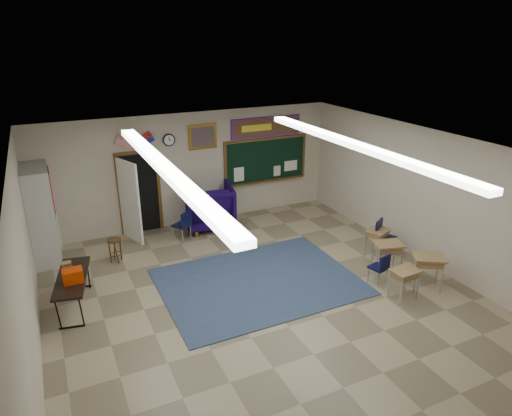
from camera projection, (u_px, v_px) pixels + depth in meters
name	position (u px, v px, depth m)	size (l,w,h in m)	color
floor	(268.00, 303.00, 8.82)	(9.00, 9.00, 0.00)	gray
back_wall	(191.00, 169.00, 12.05)	(8.00, 0.04, 3.00)	beige
front_wall	(476.00, 403.00, 4.49)	(8.00, 0.04, 3.00)	beige
left_wall	(25.00, 282.00, 6.66)	(0.04, 9.00, 3.00)	beige
right_wall	(433.00, 200.00, 9.88)	(0.04, 9.00, 3.00)	beige
ceiling	(269.00, 152.00, 7.73)	(8.00, 9.00, 0.04)	#B8B8B4
area_rug	(259.00, 282.00, 9.56)	(4.00, 3.00, 0.02)	#334161
fluorescent_strips	(269.00, 156.00, 7.75)	(3.86, 6.00, 0.10)	white
doorway	(137.00, 195.00, 11.48)	(1.10, 0.89, 2.16)	black
chalkboard	(266.00, 161.00, 12.92)	(2.55, 0.14, 1.30)	brown
bulletin_board	(266.00, 127.00, 12.56)	(2.10, 0.05, 0.55)	#AE120E
framed_art_print	(203.00, 137.00, 11.86)	(0.75, 0.05, 0.65)	olive
wall_clock	(169.00, 140.00, 11.50)	(0.32, 0.05, 0.32)	black
wall_flags	(135.00, 138.00, 11.08)	(1.16, 0.06, 0.70)	red
storage_cabinet	(42.00, 215.00, 10.16)	(0.59, 1.25, 2.20)	#B2B2AD
wingback_armchair	(209.00, 206.00, 12.09)	(1.25, 1.28, 1.17)	#110534
student_chair_reading	(182.00, 226.00, 11.32)	(0.40, 0.40, 0.80)	black
student_chair_desk_a	(378.00, 268.00, 9.41)	(0.35, 0.35, 0.70)	black
student_chair_desk_b	(386.00, 239.00, 10.56)	(0.43, 0.43, 0.86)	black
student_desk_front_left	(387.00, 257.00, 9.78)	(0.70, 0.60, 0.72)	#A2784B
student_desk_front_right	(377.00, 241.00, 10.60)	(0.65, 0.58, 0.65)	#A2784B
student_desk_back_left	(404.00, 283.00, 8.86)	(0.55, 0.42, 0.63)	#A2784B
student_desk_back_right	(427.00, 271.00, 9.18)	(0.77, 0.72, 0.74)	#A2784B
folding_table	(74.00, 290.00, 8.59)	(0.82, 1.65, 0.90)	black
wooden_stool	(115.00, 250.00, 10.33)	(0.31, 0.31, 0.55)	#523518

